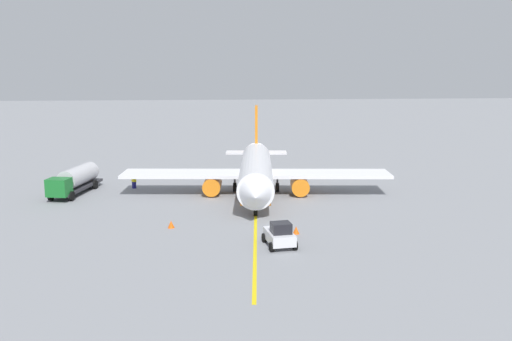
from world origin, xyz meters
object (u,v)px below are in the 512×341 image
Objects in this scene: refueling_worker at (134,182)px; safety_cone_wingtip at (296,230)px; safety_cone_nose at (171,224)px; fuel_tanker at (75,180)px; airplane at (256,172)px; pushback_tug at (280,235)px.

safety_cone_wingtip is at bearing 38.99° from refueling_worker.
safety_cone_wingtip is at bearing 75.20° from safety_cone_nose.
safety_cone_wingtip is (3.02, 11.44, -0.01)m from safety_cone_nose.
fuel_tanker reaches higher than refueling_worker.
fuel_tanker is at bearing -142.04° from safety_cone_nose.
fuel_tanker is (-2.55, -21.58, -0.98)m from airplane.
safety_cone_nose is 1.03× the size of safety_cone_wingtip.
safety_cone_nose is at bearing -124.36° from pushback_tug.
refueling_worker is (-2.31, 6.67, -0.90)m from fuel_tanker.
airplane is 46.67× the size of safety_cone_wingtip.
pushback_tug reaches higher than safety_cone_wingtip.
safety_cone_wingtip is at bearing 51.69° from fuel_tanker.
refueling_worker is 2.40× the size of safety_cone_nose.
pushback_tug is at bearing 31.56° from refueling_worker.
fuel_tanker is 14.74× the size of safety_cone_nose.
airplane is at bearing 144.59° from safety_cone_nose.
airplane is 3.07× the size of fuel_tanker.
airplane reaches higher than safety_cone_nose.
safety_cone_nose is (-6.46, -9.45, -0.65)m from pushback_tug.
fuel_tanker is 7.12m from refueling_worker.
airplane is 45.18× the size of safety_cone_nose.
safety_cone_nose is at bearing -104.80° from safety_cone_wingtip.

